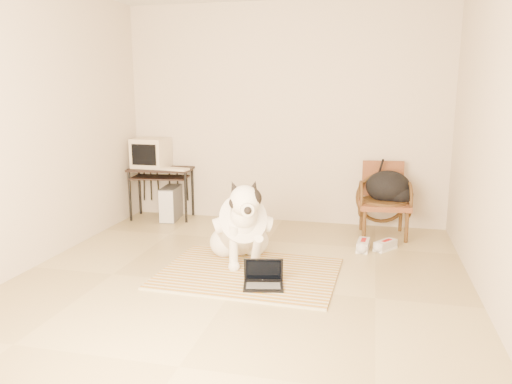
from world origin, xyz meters
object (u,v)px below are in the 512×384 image
(crt_monitor, at_px, (151,153))
(backpack, at_px, (390,188))
(computer_desk, at_px, (161,175))
(pc_tower, at_px, (171,203))
(rattan_chair, at_px, (384,199))
(dog, at_px, (241,227))
(laptop, at_px, (263,279))

(crt_monitor, distance_m, backpack, 3.03)
(computer_desk, relative_size, pc_tower, 1.77)
(pc_tower, bearing_deg, crt_monitor, 164.61)
(rattan_chair, height_order, backpack, rattan_chair)
(dog, distance_m, rattan_chair, 1.87)
(laptop, bearing_deg, pc_tower, 130.28)
(computer_desk, height_order, backpack, backpack)
(computer_desk, bearing_deg, pc_tower, -11.54)
(computer_desk, bearing_deg, dog, -44.13)
(dog, xyz_separation_m, backpack, (1.41, 1.29, 0.20))
(dog, distance_m, backpack, 1.92)
(rattan_chair, bearing_deg, computer_desk, 177.66)
(crt_monitor, xyz_separation_m, pc_tower, (0.28, -0.08, -0.64))
(dog, relative_size, computer_desk, 1.30)
(pc_tower, height_order, rattan_chair, rattan_chair)
(crt_monitor, distance_m, rattan_chair, 2.98)
(rattan_chair, bearing_deg, crt_monitor, 176.80)
(pc_tower, xyz_separation_m, backpack, (2.72, -0.09, 0.34))
(crt_monitor, bearing_deg, laptop, -46.33)
(computer_desk, relative_size, rattan_chair, 1.01)
(computer_desk, bearing_deg, backpack, -2.37)
(dog, distance_m, crt_monitor, 2.21)
(backpack, bearing_deg, dog, -137.71)
(computer_desk, bearing_deg, rattan_chair, -2.34)
(backpack, bearing_deg, computer_desk, 177.63)
(computer_desk, distance_m, crt_monitor, 0.32)
(pc_tower, relative_size, backpack, 0.90)
(dog, distance_m, laptop, 0.73)
(rattan_chair, bearing_deg, pc_tower, 178.14)
(laptop, height_order, rattan_chair, rattan_chair)
(dog, relative_size, laptop, 2.89)
(pc_tower, bearing_deg, backpack, -1.91)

